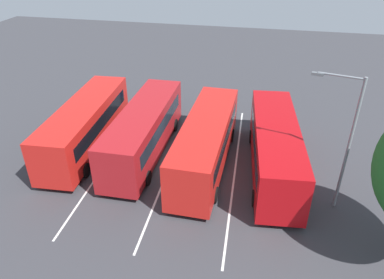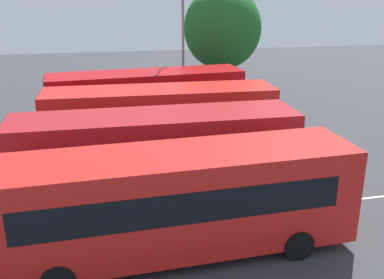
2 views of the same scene
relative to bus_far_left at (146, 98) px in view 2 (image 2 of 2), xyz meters
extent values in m
plane|color=#38383D|center=(-0.28, 6.43, -1.75)|extent=(75.83, 75.83, 0.00)
cube|color=#B70C11|center=(-0.03, 0.00, 0.01)|extent=(10.80, 3.56, 2.88)
cube|color=#19232D|center=(5.20, 0.52, 0.78)|extent=(0.34, 2.22, 1.21)
cube|color=#19232D|center=(-0.15, 1.22, 0.35)|extent=(8.87, 0.96, 0.92)
cube|color=#19232D|center=(0.09, -1.23, 0.35)|extent=(8.87, 0.96, 0.92)
cube|color=black|center=(5.22, 0.52, 1.27)|extent=(0.30, 2.02, 0.32)
cube|color=black|center=(5.23, 0.52, -1.21)|extent=(0.33, 2.32, 0.36)
cylinder|color=black|center=(3.23, 1.53, -1.29)|extent=(0.94, 0.37, 0.92)
cylinder|color=black|center=(3.46, -0.86, -1.29)|extent=(0.94, 0.37, 0.92)
cylinder|color=black|center=(-3.53, 0.86, -1.29)|extent=(0.94, 0.37, 0.92)
cylinder|color=black|center=(-3.29, -1.53, -1.29)|extent=(0.94, 0.37, 0.92)
cube|color=red|center=(-0.30, 4.19, 0.01)|extent=(10.64, 2.68, 2.88)
cube|color=black|center=(4.96, 4.12, 0.78)|extent=(0.15, 2.22, 1.21)
cube|color=black|center=(-0.28, 5.42, 0.35)|extent=(8.91, 0.21, 0.92)
cube|color=black|center=(-0.32, 2.96, 0.35)|extent=(8.91, 0.21, 0.92)
cube|color=black|center=(4.98, 4.12, 1.27)|extent=(0.13, 2.02, 0.32)
cube|color=black|center=(4.99, 4.12, -1.21)|extent=(0.13, 2.32, 0.36)
cylinder|color=black|center=(3.11, 5.35, -1.29)|extent=(0.92, 0.29, 0.92)
cylinder|color=black|center=(3.08, 2.94, -1.29)|extent=(0.92, 0.29, 0.92)
cylinder|color=black|center=(-3.67, 5.44, -1.29)|extent=(0.92, 0.29, 0.92)
cylinder|color=black|center=(-3.71, 3.04, -1.29)|extent=(0.92, 0.29, 0.92)
cube|color=#AD191E|center=(0.36, 8.45, 0.01)|extent=(10.63, 2.67, 2.88)
cube|color=#19232D|center=(5.62, 8.52, 0.78)|extent=(0.15, 2.22, 1.21)
cube|color=#19232D|center=(0.35, 9.68, 0.35)|extent=(8.91, 0.20, 0.92)
cube|color=#19232D|center=(0.38, 7.21, 0.35)|extent=(8.91, 0.20, 0.92)
cube|color=black|center=(5.64, 8.52, 1.27)|extent=(0.13, 2.02, 0.32)
cube|color=black|center=(5.65, 8.52, -1.21)|extent=(0.13, 2.32, 0.36)
cylinder|color=black|center=(3.74, 9.69, -1.29)|extent=(0.92, 0.29, 0.92)
cylinder|color=black|center=(3.77, 7.29, -1.29)|extent=(0.92, 0.29, 0.92)
cylinder|color=black|center=(-3.05, 9.60, -1.29)|extent=(0.92, 0.29, 0.92)
cylinder|color=black|center=(-3.01, 7.20, -1.29)|extent=(0.92, 0.29, 0.92)
cube|color=red|center=(0.24, 12.55, 0.01)|extent=(10.74, 3.22, 2.88)
cube|color=black|center=(0.15, 13.78, 0.35)|extent=(8.89, 0.67, 0.92)
cube|color=black|center=(0.32, 11.32, 0.35)|extent=(8.89, 0.67, 0.92)
cylinder|color=black|center=(3.70, 11.57, -1.29)|extent=(0.94, 0.34, 0.92)
cylinder|color=black|center=(-3.23, 13.52, -1.29)|extent=(0.94, 0.34, 0.92)
cylinder|color=black|center=(-3.07, 11.13, -1.29)|extent=(0.94, 0.34, 0.92)
cylinder|color=gray|center=(-2.65, -3.44, 1.96)|extent=(0.16, 0.16, 7.44)
cylinder|color=#4C3823|center=(-5.84, -6.13, -0.31)|extent=(0.44, 0.44, 2.90)
ellipsoid|color=#1E6023|center=(-5.84, -6.13, 3.13)|extent=(5.31, 4.78, 5.57)
cube|color=silver|center=(-0.28, 2.26, -1.75)|extent=(16.19, 0.77, 0.01)
cube|color=silver|center=(-0.28, 6.43, -1.75)|extent=(16.19, 0.77, 0.01)
cube|color=silver|center=(-0.28, 10.59, -1.75)|extent=(16.19, 0.77, 0.01)
camera|label=1|loc=(-19.39, 0.91, 11.47)|focal=33.96mm
camera|label=2|loc=(1.90, 24.06, 5.91)|focal=41.60mm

